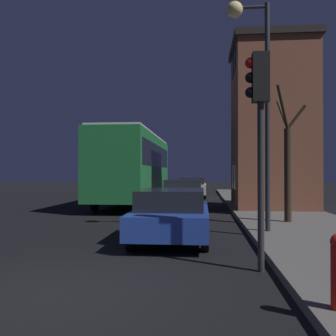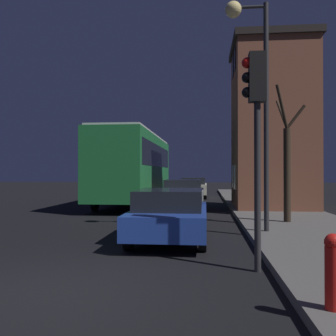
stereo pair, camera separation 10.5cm
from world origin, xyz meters
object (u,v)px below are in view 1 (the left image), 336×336
(streetlamp, at_px, (253,67))
(traffic_light, at_px, (259,114))
(car_near_lane, at_px, (172,214))
(car_mid_lane, at_px, (183,195))
(car_far_lane, at_px, (193,187))
(bare_tree, at_px, (287,163))
(bus, at_px, (135,163))

(streetlamp, xyz_separation_m, traffic_light, (-0.38, -3.70, -1.88))
(streetlamp, bearing_deg, traffic_light, -95.88)
(streetlamp, height_order, car_near_lane, streetlamp)
(car_mid_lane, bearing_deg, streetlamp, -70.56)
(streetlamp, bearing_deg, car_near_lane, -161.39)
(streetlamp, xyz_separation_m, car_mid_lane, (-2.28, 6.46, -3.96))
(car_far_lane, bearing_deg, traffic_light, -84.93)
(bare_tree, relative_size, car_near_lane, 1.04)
(streetlamp, xyz_separation_m, bare_tree, (1.39, 2.06, -2.64))
(car_far_lane, bearing_deg, bus, -119.19)
(traffic_light, distance_m, car_mid_lane, 10.54)
(traffic_light, height_order, bare_tree, bare_tree)
(bus, bearing_deg, streetlamp, -62.77)
(bare_tree, xyz_separation_m, car_far_lane, (-3.48, 13.49, -1.34))
(bare_tree, height_order, car_near_lane, bare_tree)
(car_far_lane, bearing_deg, bare_tree, -75.56)
(streetlamp, xyz_separation_m, car_near_lane, (-2.20, -0.74, -4.03))
(streetlamp, height_order, traffic_light, streetlamp)
(streetlamp, relative_size, traffic_light, 1.62)
(traffic_light, relative_size, car_mid_lane, 0.95)
(bare_tree, xyz_separation_m, car_mid_lane, (-3.67, 4.39, -1.32))
(bus, height_order, car_far_lane, bus)
(car_mid_lane, height_order, car_far_lane, car_mid_lane)
(bus, bearing_deg, car_mid_lane, -51.15)
(car_near_lane, xyz_separation_m, car_mid_lane, (-0.07, 7.20, 0.07))
(traffic_light, bearing_deg, streetlamp, 84.12)
(streetlamp, distance_m, traffic_light, 4.16)
(bare_tree, height_order, car_mid_lane, bare_tree)
(car_mid_lane, bearing_deg, car_far_lane, 88.80)
(car_mid_lane, xyz_separation_m, car_far_lane, (0.19, 9.10, -0.02))
(car_far_lane, bearing_deg, streetlamp, -82.36)
(bare_tree, bearing_deg, streetlamp, -123.89)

